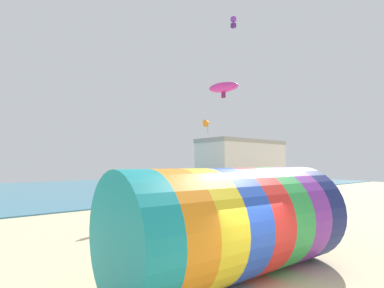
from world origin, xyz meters
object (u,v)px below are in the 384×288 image
kite_orange_delta (208,123)px  kite_handler (305,225)px  kite_purple_box (233,22)px  giant_inflatable_tube (232,222)px  kite_magenta_parafoil (223,87)px  bystander_near_water (108,217)px

kite_orange_delta → kite_handler: bearing=-109.1°
kite_handler → kite_purple_box: (1.33, 5.42, 11.87)m
giant_inflatable_tube → kite_orange_delta: (8.95, 10.76, 5.16)m
giant_inflatable_tube → kite_handler: (5.40, 0.51, -0.89)m
kite_purple_box → kite_handler: bearing=-103.8°
kite_orange_delta → kite_magenta_parafoil: 10.85m
giant_inflatable_tube → kite_handler: bearing=5.4°
giant_inflatable_tube → bystander_near_water: bearing=92.9°
kite_handler → kite_purple_box: 13.11m
kite_handler → bystander_near_water: (-5.83, 7.93, -0.04)m
kite_orange_delta → kite_magenta_parafoil: (-6.86, -8.40, 0.09)m
kite_purple_box → bystander_near_water: kite_purple_box is taller
bystander_near_water → kite_magenta_parafoil: bearing=-67.6°
kite_handler → kite_magenta_parafoil: 7.22m
giant_inflatable_tube → kite_magenta_parafoil: 6.12m
giant_inflatable_tube → kite_orange_delta: kite_orange_delta is taller
bystander_near_water → kite_handler: bearing=-53.7°
kite_handler → bystander_near_water: size_ratio=1.04×
kite_purple_box → kite_magenta_parafoil: kite_purple_box is taller
giant_inflatable_tube → kite_orange_delta: 14.92m
kite_purple_box → bystander_near_water: size_ratio=0.46×
giant_inflatable_tube → kite_magenta_parafoil: size_ratio=5.50×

